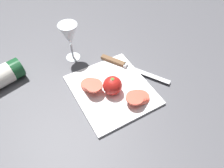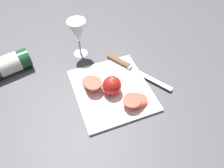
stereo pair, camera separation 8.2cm
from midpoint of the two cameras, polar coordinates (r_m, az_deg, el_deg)
The scene contains 8 objects.
ground_plane at distance 0.90m, azimuth 3.13°, elevation 2.36°, with size 3.00×3.00×0.00m, color #4C4C51.
cutting_board at distance 0.84m, azimuth 2.77°, elevation -1.71°, with size 0.31×0.28×0.01m.
wine_bottle at distance 0.96m, azimuth -24.54°, elevation 3.95°, with size 0.12×0.32×0.08m.
wine_glass at distance 0.92m, azimuth -6.42°, elevation 13.21°, with size 0.08×0.08×0.17m.
whole_tomato at distance 0.80m, azimuth 2.89°, elevation -0.56°, with size 0.07×0.07×0.07m.
knife at distance 0.92m, azimuth 5.94°, elevation 4.96°, with size 0.27×0.18×0.01m.
tomato_slice_stack_near at distance 0.79m, azimuth 9.21°, elevation -4.45°, with size 0.07×0.09×0.03m.
tomato_slice_stack_far at distance 0.83m, azimuth -2.51°, elevation 0.21°, with size 0.11×0.07×0.04m.
Camera 2 is at (0.57, -0.23, 0.66)m, focal length 35.00 mm.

